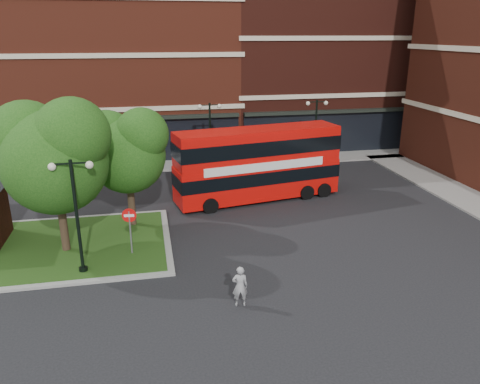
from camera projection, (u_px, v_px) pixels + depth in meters
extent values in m
plane|color=black|center=(213.00, 264.00, 20.70)|extent=(120.00, 120.00, 0.00)
cube|color=slate|center=(182.00, 165.00, 35.98)|extent=(44.00, 3.00, 0.12)
cube|color=maroon|center=(75.00, 66.00, 39.18)|extent=(26.00, 12.00, 14.00)
cube|color=#471911|center=(324.00, 52.00, 43.01)|extent=(18.00, 12.00, 16.00)
cube|color=gray|center=(35.00, 249.00, 21.95)|extent=(12.60, 7.60, 0.12)
cube|color=#19380F|center=(35.00, 249.00, 21.95)|extent=(12.00, 7.00, 0.15)
cylinder|color=#2D2116|center=(62.00, 213.00, 21.16)|extent=(0.36, 0.36, 3.92)
sphere|color=#184310|center=(55.00, 162.00, 20.39)|extent=(4.60, 4.60, 4.60)
sphere|color=#184310|center=(27.00, 139.00, 20.52)|extent=(3.45, 3.45, 3.45)
sphere|color=#184310|center=(72.00, 135.00, 19.73)|extent=(3.22, 3.22, 3.22)
cylinder|color=#2D2116|center=(131.00, 195.00, 24.12)|extent=(0.36, 0.36, 3.47)
sphere|color=#184310|center=(128.00, 156.00, 23.43)|extent=(3.80, 3.80, 3.80)
sphere|color=#184310|center=(107.00, 138.00, 23.52)|extent=(2.85, 2.85, 2.85)
sphere|color=#184310|center=(142.00, 135.00, 22.86)|extent=(2.66, 2.66, 2.66)
cylinder|color=black|center=(77.00, 219.00, 19.04)|extent=(0.14, 0.14, 5.00)
cylinder|color=black|center=(84.00, 270.00, 19.80)|extent=(0.36, 0.36, 0.30)
cube|color=black|center=(70.00, 163.00, 18.28)|extent=(1.40, 0.06, 0.06)
sphere|color=#F2EACC|center=(52.00, 167.00, 18.18)|extent=(0.32, 0.32, 0.32)
sphere|color=#F2EACC|center=(89.00, 165.00, 18.44)|extent=(0.32, 0.32, 0.32)
cylinder|color=black|center=(210.00, 138.00, 33.72)|extent=(0.14, 0.14, 5.00)
cylinder|color=black|center=(211.00, 169.00, 34.48)|extent=(0.36, 0.36, 0.30)
cube|color=black|center=(210.00, 105.00, 32.96)|extent=(1.40, 0.06, 0.06)
sphere|color=#F2EACC|center=(200.00, 107.00, 32.86)|extent=(0.32, 0.32, 0.32)
sphere|color=#F2EACC|center=(219.00, 106.00, 33.12)|extent=(0.32, 0.32, 0.32)
cylinder|color=black|center=(315.00, 133.00, 35.23)|extent=(0.14, 0.14, 5.00)
cylinder|color=black|center=(314.00, 163.00, 35.99)|extent=(0.36, 0.36, 0.30)
cube|color=black|center=(317.00, 102.00, 34.47)|extent=(1.40, 0.06, 0.06)
sphere|color=#F2EACC|center=(308.00, 103.00, 34.37)|extent=(0.32, 0.32, 0.32)
sphere|color=#F2EACC|center=(326.00, 103.00, 34.63)|extent=(0.32, 0.32, 0.32)
cube|color=red|center=(258.00, 178.00, 28.30)|extent=(10.27, 4.04, 1.91)
cube|color=red|center=(258.00, 147.00, 27.68)|extent=(10.17, 4.00, 1.91)
cube|color=black|center=(258.00, 145.00, 27.65)|extent=(10.27, 4.04, 0.87)
cube|color=silver|center=(266.00, 167.00, 26.95)|extent=(7.40, 1.38, 0.50)
imported|color=gray|center=(240.00, 286.00, 17.30)|extent=(0.62, 0.45, 1.61)
imported|color=#B2B4BA|center=(128.00, 164.00, 34.05)|extent=(3.79, 1.81, 1.25)
imported|color=silver|center=(247.00, 155.00, 36.27)|extent=(4.53, 2.06, 1.44)
cylinder|color=slate|center=(131.00, 234.00, 21.08)|extent=(0.08, 0.08, 2.19)
cylinder|color=red|center=(129.00, 215.00, 20.79)|extent=(0.64, 0.12, 0.64)
cube|color=white|center=(129.00, 215.00, 20.79)|extent=(0.45, 0.09, 0.12)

